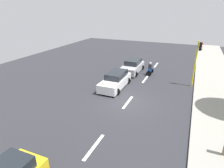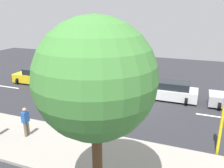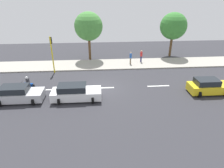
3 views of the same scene
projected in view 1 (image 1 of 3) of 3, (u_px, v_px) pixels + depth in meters
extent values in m
cube|color=#2D2D33|center=(128.00, 103.00, 16.24)|extent=(40.00, 60.00, 0.10)
cube|color=#9E998E|center=(222.00, 119.00, 13.65)|extent=(4.00, 60.00, 0.15)
cube|color=white|center=(94.00, 147.00, 11.09)|extent=(0.20, 2.40, 0.01)
cube|color=white|center=(128.00, 102.00, 16.22)|extent=(0.20, 2.40, 0.01)
cube|color=white|center=(145.00, 79.00, 21.34)|extent=(0.20, 2.40, 0.01)
cube|color=white|center=(156.00, 65.00, 26.46)|extent=(0.20, 2.40, 0.01)
cube|color=white|center=(115.00, 82.00, 18.95)|extent=(1.77, 4.59, 0.80)
cube|color=#1E2328|center=(117.00, 75.00, 19.01)|extent=(1.49, 2.57, 0.56)
cylinder|color=black|center=(117.00, 92.00, 17.46)|extent=(0.64, 0.22, 0.64)
cylinder|color=black|center=(101.00, 89.00, 18.03)|extent=(0.64, 0.22, 0.64)
cylinder|color=black|center=(128.00, 81.00, 20.05)|extent=(0.64, 0.22, 0.64)
cylinder|color=black|center=(114.00, 79.00, 20.61)|extent=(0.64, 0.22, 0.64)
cube|color=#B7B7BC|center=(132.00, 68.00, 23.38)|extent=(1.80, 4.33, 0.80)
cube|color=#1E2328|center=(133.00, 62.00, 23.42)|extent=(1.51, 2.42, 0.56)
cylinder|color=black|center=(135.00, 74.00, 21.96)|extent=(0.64, 0.22, 0.64)
cylinder|color=black|center=(122.00, 72.00, 22.54)|extent=(0.64, 0.22, 0.64)
cylinder|color=black|center=(142.00, 67.00, 24.40)|extent=(0.64, 0.22, 0.64)
cylinder|color=black|center=(130.00, 66.00, 24.98)|extent=(0.64, 0.22, 0.64)
cylinder|color=black|center=(151.00, 71.00, 23.20)|extent=(0.60, 0.10, 0.60)
cylinder|color=black|center=(149.00, 74.00, 22.18)|extent=(0.60, 0.10, 0.60)
cube|color=navy|center=(150.00, 70.00, 22.55)|extent=(0.28, 1.10, 0.36)
sphere|color=navy|center=(150.00, 68.00, 22.66)|extent=(0.32, 0.32, 0.32)
cylinder|color=black|center=(151.00, 66.00, 22.89)|extent=(0.55, 0.04, 0.04)
cube|color=#333338|center=(150.00, 67.00, 22.30)|extent=(0.36, 0.24, 0.60)
sphere|color=silver|center=(150.00, 63.00, 22.19)|extent=(0.26, 0.26, 0.26)
cylinder|color=yellow|center=(195.00, 64.00, 18.70)|extent=(0.14, 0.14, 4.50)
cube|color=black|center=(200.00, 46.00, 17.97)|extent=(0.24, 0.24, 0.76)
sphere|color=red|center=(202.00, 44.00, 17.83)|extent=(0.16, 0.16, 0.16)
sphere|color=#F2A50C|center=(202.00, 47.00, 17.92)|extent=(0.16, 0.16, 0.16)
sphere|color=green|center=(201.00, 49.00, 18.01)|extent=(0.16, 0.16, 0.16)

